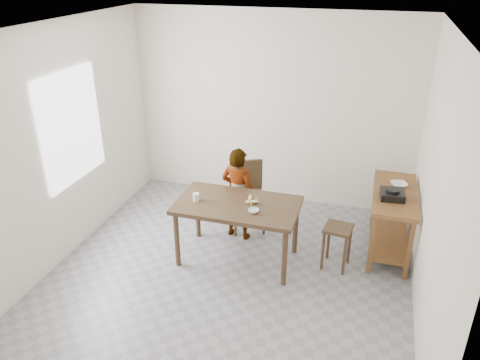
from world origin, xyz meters
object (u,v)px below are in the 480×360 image
(dining_table, at_px, (238,231))
(stool, at_px, (336,247))
(dining_chair, at_px, (248,198))
(prep_counter, at_px, (391,222))
(child, at_px, (238,194))

(dining_table, bearing_deg, stool, 8.85)
(dining_chair, xyz_separation_m, stool, (1.22, -0.54, -0.18))
(prep_counter, bearing_deg, child, -173.65)
(dining_table, relative_size, child, 1.15)
(dining_table, xyz_separation_m, prep_counter, (1.72, 0.70, 0.03))
(dining_table, relative_size, stool, 2.64)
(dining_table, distance_m, prep_counter, 1.86)
(stool, bearing_deg, child, 166.17)
(dining_table, distance_m, dining_chair, 0.73)
(dining_chair, relative_size, stool, 1.69)
(child, xyz_separation_m, stool, (1.28, -0.32, -0.34))
(dining_table, xyz_separation_m, child, (-0.14, 0.49, 0.23))
(dining_chair, distance_m, stool, 1.34)
(dining_table, bearing_deg, dining_chair, 96.11)
(dining_table, distance_m, stool, 1.16)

